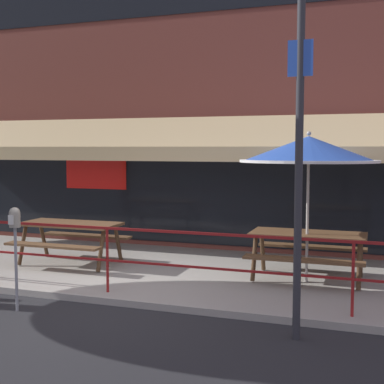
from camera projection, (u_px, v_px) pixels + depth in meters
name	position (u px, v px, depth m)	size (l,w,h in m)	color
ground_plane	(98.00, 304.00, 7.59)	(120.00, 120.00, 0.00)	#232326
patio_deck	(154.00, 270.00, 9.46)	(15.00, 4.00, 0.10)	#9E998E
restaurant_building	(195.00, 62.00, 11.23)	(15.00, 1.60, 8.08)	brown
patio_railing	(107.00, 245.00, 7.80)	(13.84, 0.04, 0.97)	maroon
picnic_table_left	(70.00, 231.00, 9.68)	(1.80, 1.42, 0.76)	brown
picnic_table_centre	(308.00, 243.00, 8.52)	(1.80, 1.42, 0.76)	brown
patio_umbrella_centre	(309.00, 150.00, 8.29)	(2.14, 2.14, 2.38)	#B7B2A8
parking_meter_far	(15.00, 227.00, 7.19)	(0.15, 0.16, 1.42)	gray
street_sign_pole	(299.00, 142.00, 6.03)	(0.28, 0.09, 4.46)	#2D2D33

